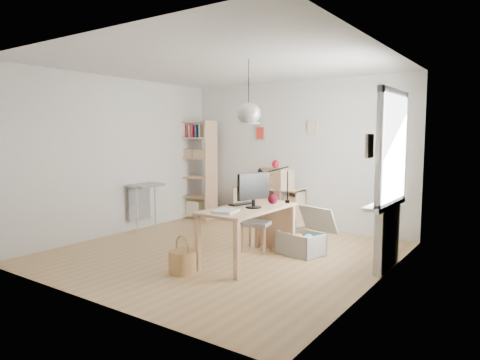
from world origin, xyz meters
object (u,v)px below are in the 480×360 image
Objects in this scene: tall_bookshelf at (196,166)px; drawer_chest at (277,178)px; cube_shelf at (268,209)px; chair at (258,220)px; storage_chest at (304,239)px; monitor at (254,188)px; desk at (248,214)px.

tall_bookshelf reaches higher than drawer_chest.
cube_shelf is 1.77m from tall_bookshelf.
chair is (0.81, -1.65, 0.15)m from cube_shelf.
cube_shelf is at bearing 151.04° from storage_chest.
chair is 0.88m from monitor.
storage_chest is 1.28× the size of drawer_chest.
desk is at bearing -65.39° from cube_shelf.
drawer_chest is at bearing 96.66° from chair.
monitor is (2.68, -1.97, -0.08)m from tall_bookshelf.
cube_shelf is 1.66× the size of storage_chest.
storage_chest is (3.03, -1.16, -0.87)m from tall_bookshelf.
desk is 0.66m from chair.
drawer_chest is (0.21, -0.04, 0.61)m from cube_shelf.
drawer_chest is at bearing -10.96° from cube_shelf.
drawer_chest reaches higher than chair.
desk is 2.48m from cube_shelf.
monitor reaches higher than storage_chest.
storage_chest is (1.46, -1.44, -0.08)m from cube_shelf.
desk is 1.07× the size of cube_shelf.
cube_shelf is 0.65m from drawer_chest.
chair is 0.94× the size of storage_chest.
chair is at bearing 130.39° from monitor.
tall_bookshelf is at bearing -169.81° from cube_shelf.
desk is 2.35m from drawer_chest.
desk is at bearing -83.31° from chair.
tall_bookshelf is 2.51× the size of chair.
monitor reaches higher than cube_shelf.
monitor is at bearing -9.68° from desk.
tall_bookshelf is 2.37× the size of storage_chest.
monitor is at bearing -36.28° from tall_bookshelf.
monitor is (1.11, -2.25, 0.71)m from cube_shelf.
desk is at bearing -44.80° from drawer_chest.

